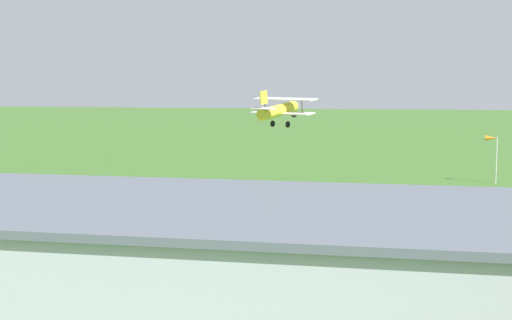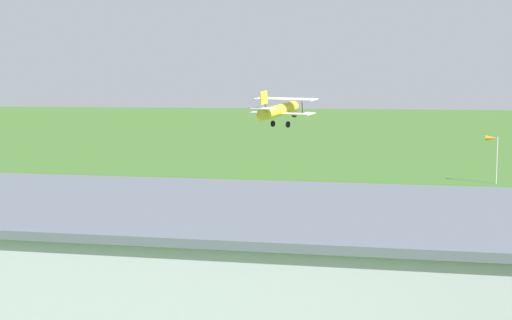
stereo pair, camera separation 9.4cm
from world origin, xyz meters
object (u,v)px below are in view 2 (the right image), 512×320
at_px(person_watching_takeoff, 14,231).
at_px(person_walking_on_apron, 106,235).
at_px(car_white, 17,243).
at_px(person_near_hangar_door, 492,244).
at_px(car_green, 470,264).
at_px(biplane, 280,110).
at_px(person_at_fence_line, 364,252).
at_px(hangar, 158,272).
at_px(person_by_parked_cars, 35,232).
at_px(windsock, 492,141).

height_order(person_watching_takeoff, person_walking_on_apron, person_watching_takeoff).
height_order(car_white, person_near_hangar_door, car_white).
height_order(car_green, person_near_hangar_door, person_near_hangar_door).
xyz_separation_m(biplane, person_walking_on_apron, (10.06, 23.64, -8.31)).
relative_size(biplane, person_at_fence_line, 4.78).
height_order(person_walking_on_apron, person_near_hangar_door, person_near_hangar_door).
relative_size(hangar, car_green, 7.65).
distance_m(car_white, person_watching_takeoff, 4.67).
height_order(biplane, person_at_fence_line, biplane).
height_order(person_by_parked_cars, person_watching_takeoff, person_by_parked_cars).
relative_size(person_walking_on_apron, person_near_hangar_door, 0.94).
distance_m(car_green, person_near_hangar_door, 6.34).
bearing_deg(person_by_parked_cars, biplane, -123.51).
relative_size(person_at_fence_line, person_walking_on_apron, 0.98).
distance_m(person_watching_takeoff, person_walking_on_apron, 7.44).
height_order(hangar, person_watching_takeoff, hangar).
bearing_deg(person_walking_on_apron, biplane, -113.04).
distance_m(person_by_parked_cars, person_at_fence_line, 24.77).
bearing_deg(person_by_parked_cars, person_watching_takeoff, -8.47).
xyz_separation_m(person_by_parked_cars, windsock, (-38.79, -37.09, 4.10)).
distance_m(person_near_hangar_door, windsock, 36.45).
xyz_separation_m(person_by_parked_cars, person_at_fence_line, (-24.67, 2.24, -0.11)).
bearing_deg(person_watching_takeoff, person_walking_on_apron, 178.13).
bearing_deg(windsock, person_at_fence_line, 70.25).
bearing_deg(hangar, biplane, -90.59).
relative_size(biplane, car_green, 1.57).
bearing_deg(person_watching_takeoff, car_white, 119.36).
height_order(car_white, person_watching_takeoff, car_white).
distance_m(person_by_parked_cars, person_watching_takeoff, 1.84).
bearing_deg(biplane, windsock, -149.86).
bearing_deg(person_watching_takeoff, person_at_fence_line, 174.59).
height_order(car_green, person_by_parked_cars, person_by_parked_cars).
xyz_separation_m(person_at_fence_line, windsock, (-14.12, -39.33, 4.21)).
xyz_separation_m(biplane, person_by_parked_cars, (15.67, 23.67, -8.23)).
height_order(car_white, person_at_fence_line, car_white).
bearing_deg(person_watching_takeoff, car_green, 171.50).
bearing_deg(hangar, person_walking_on_apron, -63.08).
bearing_deg(person_near_hangar_door, person_by_parked_cars, 2.14).
bearing_deg(person_near_hangar_door, person_watching_takeoff, 1.59).
distance_m(biplane, person_at_fence_line, 28.66).
height_order(person_near_hangar_door, windsock, windsock).
bearing_deg(person_near_hangar_door, person_walking_on_apron, 2.51).
distance_m(person_walking_on_apron, person_near_hangar_door, 27.97).
relative_size(car_white, person_walking_on_apron, 2.80).
distance_m(car_white, person_near_hangar_door, 33.47).
distance_m(hangar, person_by_parked_cars, 24.42).
distance_m(hangar, car_green, 21.63).
height_order(person_watching_takeoff, person_near_hangar_door, same).
xyz_separation_m(hangar, windsock, (-23.55, -56.01, 1.53)).
distance_m(car_green, car_white, 30.86).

